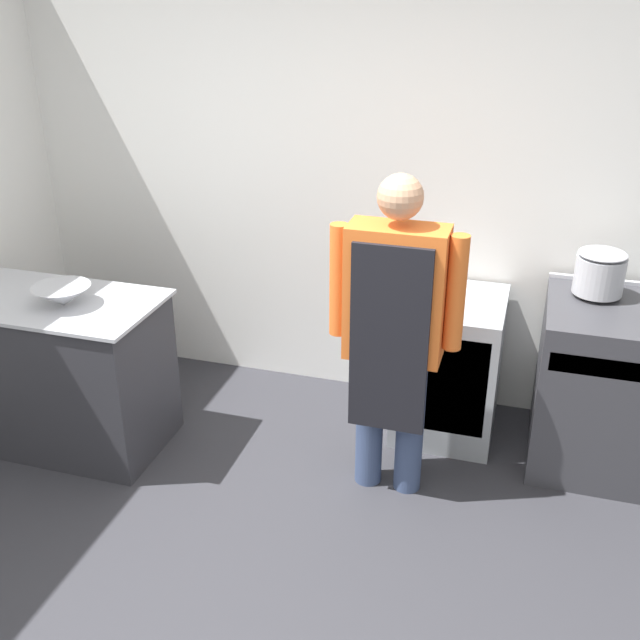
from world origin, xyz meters
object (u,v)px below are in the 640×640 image
object	(u,v)px
mixing_bowl	(62,296)
stock_pot	(600,271)
person_cook	(394,322)
fridge_unit	(449,366)
stove	(622,388)

from	to	relation	value
mixing_bowl	stock_pot	bearing A→B (deg)	17.36
person_cook	stock_pot	xyz separation A→B (m)	(0.94, 0.69, 0.11)
stock_pot	fridge_unit	bearing A→B (deg)	-175.69
person_cook	mixing_bowl	world-z (taller)	person_cook
fridge_unit	stock_pot	size ratio (longest dim) A/B	3.24
stock_pot	stove	bearing A→B (deg)	-33.16
fridge_unit	person_cook	world-z (taller)	person_cook
fridge_unit	stock_pot	bearing A→B (deg)	4.31
stove	stock_pot	world-z (taller)	stock_pot
mixing_bowl	stock_pot	distance (m)	2.79
stove	mixing_bowl	xyz separation A→B (m)	(-2.86, -0.70, 0.47)
mixing_bowl	stock_pot	world-z (taller)	stock_pot
fridge_unit	mixing_bowl	bearing A→B (deg)	-158.13
person_cook	stock_pot	size ratio (longest dim) A/B	6.55
stove	person_cook	size ratio (longest dim) A/B	0.56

